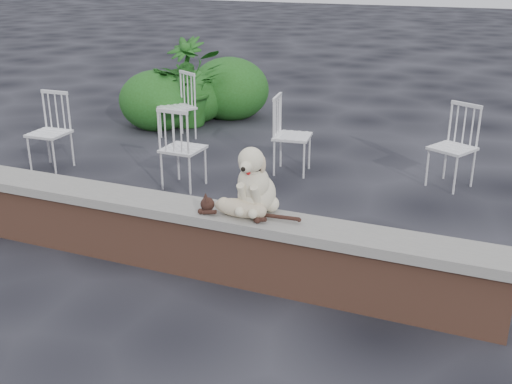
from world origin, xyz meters
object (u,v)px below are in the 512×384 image
at_px(chair_c, 183,147).
at_px(potted_plant_b, 186,73).
at_px(dog, 257,177).
at_px(chair_d, 453,147).
at_px(cat, 240,207).
at_px(chair_a, 49,132).
at_px(potted_plant_a, 190,86).
at_px(chair_e, 292,135).
at_px(chair_b, 177,106).

bearing_deg(chair_c, potted_plant_b, -60.46).
height_order(dog, potted_plant_b, potted_plant_b).
relative_size(chair_d, chair_c, 1.00).
relative_size(chair_d, potted_plant_b, 0.79).
bearing_deg(dog, cat, -119.01).
height_order(chair_a, potted_plant_a, potted_plant_a).
xyz_separation_m(chair_a, chair_d, (4.60, 1.25, 0.00)).
bearing_deg(chair_d, chair_c, -130.56).
bearing_deg(chair_d, potted_plant_a, -171.36).
height_order(chair_c, potted_plant_a, potted_plant_a).
relative_size(chair_e, chair_b, 1.00).
height_order(chair_d, potted_plant_a, potted_plant_a).
distance_m(cat, chair_e, 2.78).
distance_m(chair_d, chair_b, 3.87).
bearing_deg(cat, chair_e, 100.09).
relative_size(chair_c, potted_plant_a, 0.78).
relative_size(dog, chair_d, 0.61).
relative_size(chair_b, chair_c, 1.00).
relative_size(chair_a, potted_plant_a, 0.78).
height_order(dog, cat, dog).
bearing_deg(chair_a, chair_e, 17.68).
bearing_deg(chair_c, chair_d, -155.62).
distance_m(chair_a, chair_e, 2.96).
bearing_deg(cat, potted_plant_a, 121.81).
distance_m(chair_d, potted_plant_b, 5.22).
height_order(dog, chair_c, dog).
height_order(cat, potted_plant_b, potted_plant_b).
xyz_separation_m(dog, chair_e, (-0.61, 2.57, -0.40)).
relative_size(chair_a, chair_b, 1.00).
distance_m(dog, chair_e, 2.67).
bearing_deg(potted_plant_b, chair_d, -26.56).
xyz_separation_m(chair_a, potted_plant_b, (-0.07, 3.58, 0.13)).
distance_m(cat, chair_c, 2.33).
bearing_deg(chair_b, dog, -22.94).
relative_size(dog, chair_a, 0.61).
distance_m(dog, chair_c, 2.30).
bearing_deg(chair_e, chair_d, -90.52).
bearing_deg(chair_e, chair_c, 126.73).
bearing_deg(chair_d, dog, -86.89).
xyz_separation_m(chair_a, chair_e, (2.78, 1.02, 0.00)).
relative_size(cat, chair_d, 1.02).
bearing_deg(chair_c, chair_e, -134.06).
xyz_separation_m(dog, chair_a, (-3.39, 1.56, -0.40)).
bearing_deg(chair_b, chair_a, -84.21).
height_order(cat, potted_plant_a, potted_plant_a).
bearing_deg(chair_e, dog, -174.50).
distance_m(chair_e, chair_c, 1.35).
distance_m(chair_e, potted_plant_a, 2.68).
distance_m(dog, chair_a, 3.75).
distance_m(chair_a, chair_c, 1.82).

